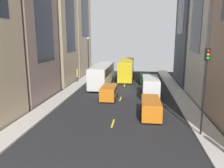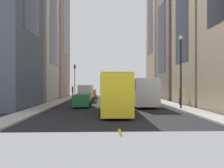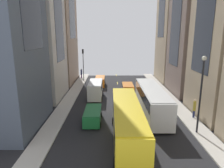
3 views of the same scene
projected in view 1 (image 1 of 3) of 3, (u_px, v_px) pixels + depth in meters
name	position (u px, v px, depth m)	size (l,w,h in m)	color
ground_plane	(123.00, 91.00, 32.10)	(41.60, 41.60, 0.00)	black
sidewalk_west	(71.00, 89.00, 32.99)	(2.05, 44.00, 0.15)	#B2ADA3
sidewalk_east	(177.00, 92.00, 31.17)	(2.05, 44.00, 0.15)	#B2ADA3
lane_stripe_1	(113.00, 123.00, 19.84)	(0.16, 2.00, 0.01)	yellow
lane_stripe_2	(120.00, 99.00, 28.01)	(0.16, 2.00, 0.01)	yellow
lane_stripe_3	(125.00, 85.00, 36.18)	(0.16, 2.00, 0.01)	yellow
lane_stripe_4	(127.00, 77.00, 44.35)	(0.16, 2.00, 0.01)	yellow
lane_stripe_5	(129.00, 71.00, 52.52)	(0.16, 2.00, 0.01)	yellow
building_west_1	(5.00, 12.00, 26.25)	(9.80, 8.93, 21.40)	#7A665B
building_west_2	(51.00, 11.00, 35.79)	(6.64, 8.54, 24.00)	tan
city_bus_white	(102.00, 73.00, 36.20)	(2.80, 11.90, 3.35)	silver
streetcar_yellow	(127.00, 67.00, 42.47)	(2.70, 12.39, 3.59)	yellow
delivery_van_white	(150.00, 86.00, 28.78)	(2.25, 5.65, 2.58)	white
car_green_0	(146.00, 78.00, 38.06)	(2.00, 4.46, 1.50)	#1E7238
car_orange_1	(151.00, 106.00, 21.41)	(1.99, 4.58, 1.75)	orange
car_orange_2	(109.00, 91.00, 27.64)	(1.96, 4.03, 1.73)	orange
pedestrian_walking_far	(77.00, 75.00, 38.47)	(0.35, 0.35, 2.23)	navy
traffic_light_near_corner	(206.00, 77.00, 16.32)	(0.32, 0.44, 6.68)	black
streetlamp_near	(88.00, 54.00, 41.38)	(0.44, 0.44, 7.70)	black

